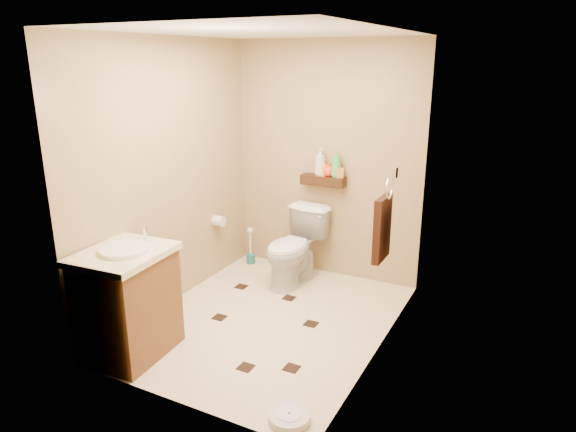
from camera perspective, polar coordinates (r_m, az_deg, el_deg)
The scene contains 19 objects.
ground at distance 4.61m, azimuth -2.26°, elevation -11.54°, with size 2.50×2.50×0.00m, color beige.
wall_back at distance 5.26m, azimuth 4.30°, elevation 6.03°, with size 2.00×0.04×2.40m, color #A2875D.
wall_front at distance 3.19m, azimuth -13.61°, elevation -1.88°, with size 2.00×0.04×2.40m, color #A2875D.
wall_left at distance 4.73m, azimuth -13.09°, elevation 4.36°, with size 0.04×2.50×2.40m, color #A2875D.
wall_right at distance 3.79m, azimuth 10.83°, elevation 1.35°, with size 0.04×2.50×2.40m, color #A2875D.
ceiling at distance 4.05m, azimuth -2.68°, elevation 19.81°, with size 2.00×2.50×0.02m, color silver.
wall_shelf at distance 5.23m, azimuth 3.92°, elevation 3.95°, with size 0.46×0.14×0.10m, color #38220F.
floor_accents at distance 4.56m, azimuth -2.49°, elevation -11.82°, with size 1.20×1.29×0.01m.
toilet at distance 5.18m, azimuth 0.70°, elevation -3.50°, with size 0.43×0.75×0.77m, color white.
vanity at distance 4.14m, azimuth -17.36°, elevation -9.05°, with size 0.62×0.73×0.98m.
bathroom_scale at distance 3.51m, azimuth 0.15°, elevation -21.44°, with size 0.28×0.28×0.05m.
toilet_brush at distance 5.76m, azimuth -4.18°, elevation -3.86°, with size 0.10×0.10×0.42m.
towel_ring at distance 4.12m, azimuth 10.48°, elevation -1.07°, with size 0.12×0.30×0.76m.
toilet_paper at distance 5.35m, azimuth -7.72°, elevation -0.54°, with size 0.12×0.11×0.12m.
bottle_a at distance 5.20m, azimuth 3.59°, elevation 6.05°, with size 0.11×0.11×0.28m, color silver.
bottle_b at distance 5.20m, azimuth 4.01°, elevation 5.42°, with size 0.08×0.08×0.17m, color orange.
bottle_c at distance 5.18m, azimuth 4.57°, elevation 5.23°, with size 0.12×0.12×0.15m, color red.
bottle_d at distance 5.14m, azimuth 5.39°, elevation 5.77°, with size 0.10×0.10×0.27m, color green.
bottle_e at distance 5.14m, azimuth 5.73°, elevation 5.10°, with size 0.07×0.07×0.15m, color #DD8849.
Camera 1 is at (2.00, -3.51, 2.21)m, focal length 32.00 mm.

